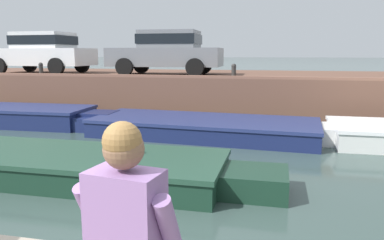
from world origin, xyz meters
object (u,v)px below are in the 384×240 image
object	(u,v)px
boat_moored_west_navy	(21,116)
car_leftmost_white	(42,51)
mooring_bollard_west	(41,69)
boat_moored_central_navy	(193,127)
car_left_inner_grey	(167,51)
person_seated_right	(131,235)
motorboat_passing	(89,167)
mooring_bollard_mid	(234,70)

from	to	relation	value
boat_moored_west_navy	car_leftmost_white	bearing A→B (deg)	111.70
mooring_bollard_west	boat_moored_central_navy	bearing A→B (deg)	-19.68
boat_moored_central_navy	car_left_inner_grey	distance (m)	4.36
mooring_bollard_west	person_seated_right	size ratio (longest dim) A/B	0.46
motorboat_passing	mooring_bollard_west	size ratio (longest dim) A/B	14.11
motorboat_passing	car_left_inner_grey	world-z (taller)	car_left_inner_grey
motorboat_passing	person_seated_right	distance (m)	4.73
boat_moored_west_navy	motorboat_passing	size ratio (longest dim) A/B	0.90
mooring_bollard_mid	person_seated_right	bearing A→B (deg)	-86.52
mooring_bollard_mid	boat_moored_central_navy	bearing A→B (deg)	-111.27
boat_moored_west_navy	person_seated_right	world-z (taller)	person_seated_right
person_seated_right	mooring_bollard_west	bearing A→B (deg)	126.30
boat_moored_central_navy	car_leftmost_white	bearing A→B (deg)	152.55
mooring_bollard_west	mooring_bollard_mid	world-z (taller)	same
boat_moored_west_navy	mooring_bollard_west	distance (m)	2.26
mooring_bollard_mid	car_left_inner_grey	bearing A→B (deg)	151.15
motorboat_passing	car_leftmost_white	bearing A→B (deg)	127.99
mooring_bollard_mid	car_leftmost_white	bearing A→B (deg)	169.54
boat_moored_west_navy	car_left_inner_grey	size ratio (longest dim) A/B	1.42
mooring_bollard_west	boat_moored_west_navy	bearing A→B (deg)	-76.96
boat_moored_central_navy	boat_moored_west_navy	bearing A→B (deg)	176.61
mooring_bollard_west	mooring_bollard_mid	bearing A→B (deg)	0.00
motorboat_passing	car_leftmost_white	distance (m)	9.50
boat_moored_central_navy	person_seated_right	world-z (taller)	person_seated_right
car_left_inner_grey	mooring_bollard_west	bearing A→B (deg)	-161.44
car_left_inner_grey	mooring_bollard_west	world-z (taller)	car_left_inner_grey
motorboat_passing	mooring_bollard_mid	size ratio (longest dim) A/B	14.11
car_leftmost_white	mooring_bollard_west	world-z (taller)	car_leftmost_white
boat_moored_central_navy	mooring_bollard_west	xyz separation A→B (m)	(-5.85, 2.09, 1.39)
boat_moored_west_navy	person_seated_right	xyz separation A→B (m)	(6.85, -8.12, 0.96)
motorboat_passing	car_left_inner_grey	xyz separation A→B (m)	(-0.73, 7.32, 2.00)
boat_moored_central_navy	car_leftmost_white	world-z (taller)	car_leftmost_white
motorboat_passing	person_seated_right	xyz separation A→B (m)	(2.39, -3.95, 1.01)
boat_moored_central_navy	car_left_inner_grey	bearing A→B (deg)	116.14
boat_moored_west_navy	mooring_bollard_mid	world-z (taller)	mooring_bollard_mid
person_seated_right	car_leftmost_white	bearing A→B (deg)	125.72
boat_moored_west_navy	mooring_bollard_west	bearing A→B (deg)	103.04
mooring_bollard_west	mooring_bollard_mid	size ratio (longest dim) A/B	1.00
car_left_inner_grey	person_seated_right	size ratio (longest dim) A/B	4.12
car_leftmost_white	person_seated_right	distance (m)	13.92
car_leftmost_white	car_left_inner_grey	size ratio (longest dim) A/B	0.99
car_leftmost_white	mooring_bollard_mid	size ratio (longest dim) A/B	8.89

